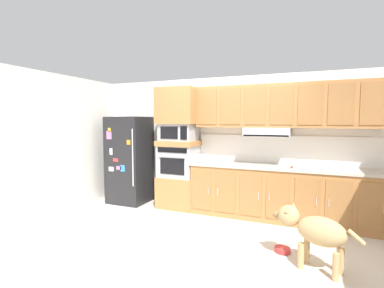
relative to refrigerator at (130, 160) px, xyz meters
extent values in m
plane|color=beige|center=(2.06, -0.68, -0.88)|extent=(9.60, 9.60, 0.00)
cube|color=silver|center=(2.06, 0.43, 0.37)|extent=(6.20, 0.12, 2.50)
cube|color=silver|center=(-0.74, -0.68, 0.37)|extent=(0.12, 7.10, 2.50)
cube|color=black|center=(0.00, 0.00, 0.00)|extent=(0.76, 0.70, 1.76)
cylinder|color=silver|center=(0.33, -0.37, 0.10)|extent=(0.02, 0.02, 1.10)
cube|color=pink|center=(-0.01, -0.35, -0.12)|extent=(0.12, 0.01, 0.07)
cube|color=red|center=(-0.08, -0.35, 0.03)|extent=(0.12, 0.01, 0.07)
cube|color=pink|center=(-0.23, -0.35, 0.52)|extent=(0.12, 0.01, 0.16)
cube|color=gold|center=(-0.22, -0.35, 0.62)|extent=(0.06, 0.01, 0.08)
cube|color=white|center=(-0.20, -0.35, -0.15)|extent=(0.11, 0.01, 0.09)
cube|color=white|center=(-0.19, -0.35, 0.20)|extent=(0.06, 0.01, 0.13)
cube|color=#337FDB|center=(0.08, -0.35, -0.12)|extent=(0.11, 0.01, 0.13)
cube|color=orange|center=(0.23, -0.35, 0.39)|extent=(0.08, 0.01, 0.09)
cube|color=#A8703D|center=(1.09, 0.07, -0.58)|extent=(0.74, 0.62, 0.60)
cube|color=#A8AAAF|center=(1.09, 0.07, 0.02)|extent=(0.70, 0.58, 0.60)
cube|color=black|center=(1.09, -0.23, -0.04)|extent=(0.49, 0.01, 0.30)
cube|color=black|center=(1.09, -0.23, 0.26)|extent=(0.60, 0.01, 0.09)
cylinder|color=#A8AAAF|center=(1.09, -0.25, 0.15)|extent=(0.56, 0.02, 0.02)
cube|color=#A8703D|center=(1.09, 0.07, 0.37)|extent=(0.74, 0.62, 0.10)
cube|color=#A8AAAF|center=(1.09, 0.07, 0.58)|extent=(0.64, 0.53, 0.32)
cube|color=black|center=(1.02, -0.20, 0.58)|extent=(0.35, 0.01, 0.22)
cube|color=black|center=(1.32, -0.20, 0.58)|extent=(0.13, 0.01, 0.24)
cube|color=#A8703D|center=(1.09, 0.07, 1.08)|extent=(0.74, 0.62, 0.68)
cube|color=#A8703D|center=(2.97, 0.07, -0.44)|extent=(3.03, 0.60, 0.88)
cube|color=#9A6738|center=(1.68, -0.24, -0.42)|extent=(0.36, 0.01, 0.70)
cylinder|color=#BCBCC1|center=(1.81, -0.25, -0.42)|extent=(0.01, 0.01, 0.12)
cube|color=#9A6738|center=(2.11, -0.24, -0.42)|extent=(0.36, 0.01, 0.70)
cylinder|color=#BCBCC1|center=(1.98, -0.25, -0.42)|extent=(0.01, 0.01, 0.12)
cube|color=#9A6738|center=(2.54, -0.24, -0.42)|extent=(0.36, 0.01, 0.70)
cylinder|color=#BCBCC1|center=(2.67, -0.25, -0.42)|extent=(0.01, 0.01, 0.12)
cube|color=#9A6738|center=(2.97, -0.24, -0.42)|extent=(0.36, 0.01, 0.70)
cylinder|color=#BCBCC1|center=(2.84, -0.25, -0.42)|extent=(0.01, 0.01, 0.12)
cube|color=#9A6738|center=(3.41, -0.24, -0.42)|extent=(0.36, 0.01, 0.70)
cylinder|color=#BCBCC1|center=(3.54, -0.25, -0.42)|extent=(0.01, 0.01, 0.12)
cube|color=#9A6738|center=(3.84, -0.24, -0.42)|extent=(0.36, 0.01, 0.70)
cylinder|color=#BCBCC1|center=(3.71, -0.25, -0.42)|extent=(0.01, 0.01, 0.12)
cube|color=#9A6738|center=(4.27, -0.24, -0.42)|extent=(0.36, 0.01, 0.70)
cylinder|color=#BCBCC1|center=(4.40, -0.25, -0.42)|extent=(0.01, 0.01, 0.12)
cube|color=#BCB2A3|center=(2.97, 0.07, 0.02)|extent=(3.07, 0.64, 0.04)
cube|color=white|center=(2.97, 0.36, 0.29)|extent=(3.07, 0.02, 0.50)
cube|color=#A8703D|center=(2.97, 0.20, 1.05)|extent=(3.03, 0.34, 0.74)
cube|color=#A8AAAF|center=(2.74, 0.13, 0.61)|extent=(0.76, 0.48, 0.14)
cube|color=black|center=(2.74, -0.09, 0.55)|extent=(0.72, 0.04, 0.02)
cube|color=#9A6738|center=(1.68, 0.02, 1.05)|extent=(0.36, 0.01, 0.63)
cube|color=#9A6738|center=(2.11, 0.02, 1.05)|extent=(0.36, 0.01, 0.63)
cube|color=#9A6738|center=(2.54, 0.02, 1.05)|extent=(0.36, 0.01, 0.63)
cube|color=#9A6738|center=(2.97, 0.02, 1.05)|extent=(0.36, 0.01, 0.63)
cube|color=#9A6738|center=(3.41, 0.02, 1.05)|extent=(0.36, 0.01, 0.63)
cube|color=#9A6738|center=(3.84, 0.02, 1.05)|extent=(0.36, 0.01, 0.63)
cube|color=#9A6738|center=(4.27, 0.02, 1.05)|extent=(0.36, 0.01, 0.63)
cylinder|color=red|center=(3.17, -0.05, 0.05)|extent=(0.03, 0.10, 0.03)
cylinder|color=silver|center=(3.27, -0.06, 0.05)|extent=(0.02, 0.12, 0.01)
ellipsoid|color=tan|center=(3.56, -1.47, -0.42)|extent=(0.60, 0.48, 0.32)
sphere|color=tan|center=(3.21, -1.35, -0.34)|extent=(0.26, 0.26, 0.26)
ellipsoid|color=olive|center=(3.09, -1.30, -0.36)|extent=(0.17, 0.14, 0.09)
cone|color=tan|center=(3.20, -1.43, -0.22)|extent=(0.07, 0.07, 0.08)
cone|color=tan|center=(3.26, -1.27, -0.22)|extent=(0.07, 0.07, 0.08)
cylinder|color=tan|center=(3.89, -1.59, -0.39)|extent=(0.19, 0.10, 0.15)
cylinder|color=tan|center=(3.36, -1.49, -0.73)|extent=(0.07, 0.07, 0.30)
cylinder|color=tan|center=(3.42, -1.33, -0.73)|extent=(0.07, 0.07, 0.30)
cylinder|color=tan|center=(3.71, -1.62, -0.73)|extent=(0.07, 0.07, 0.30)
cylinder|color=tan|center=(3.77, -1.46, -0.73)|extent=(0.07, 0.07, 0.30)
cylinder|color=red|center=(3.14, -1.16, -0.85)|extent=(0.20, 0.20, 0.06)
cylinder|color=brown|center=(3.14, -1.16, -0.84)|extent=(0.15, 0.15, 0.03)
camera|label=1|loc=(3.41, -4.80, 0.79)|focal=26.25mm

